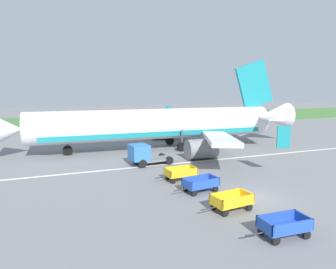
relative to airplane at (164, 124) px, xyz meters
name	(u,v)px	position (x,y,z in m)	size (l,w,h in m)	color
ground_plane	(252,198)	(-0.44, -18.59, -3.05)	(220.00, 220.00, 0.00)	slate
grass_strip	(109,120)	(-0.44, 35.21, -3.02)	(220.00, 28.00, 0.06)	#477A38
apron_stripe	(187,162)	(-0.44, -7.60, -3.05)	(120.00, 0.36, 0.01)	silver
airplane	(164,124)	(0.00, 0.00, 0.00)	(37.61, 30.28, 11.34)	silver
baggage_cart_nearest	(284,226)	(-2.37, -23.85, -2.45)	(3.57, 1.48, 1.07)	#234CB2
baggage_cart_second_in_row	(232,201)	(-2.97, -19.89, -2.45)	(3.61, 1.68, 1.07)	gold
baggage_cart_third_in_row	(201,184)	(-3.19, -16.09, -2.45)	(3.62, 1.73, 1.07)	#234CB2
baggage_cart_fourth_in_row	(181,173)	(-3.41, -12.93, -2.45)	(3.58, 1.52, 1.07)	gold
service_truck_beside_carts	(144,154)	(-4.81, -7.06, -1.95)	(4.54, 2.37, 2.10)	slate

